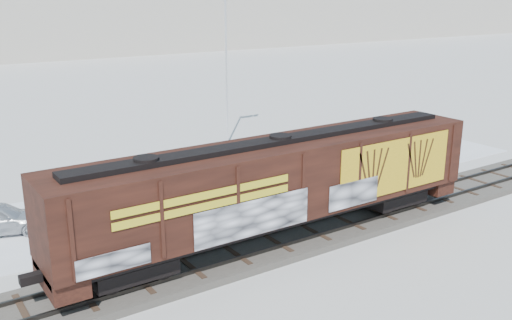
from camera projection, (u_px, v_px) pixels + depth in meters
ground at (310, 236)px, 25.03m from camera, size 500.00×500.00×0.00m
rail_track at (310, 233)px, 24.99m from camera, size 50.00×3.40×0.43m
parking_strip at (223, 189)px, 31.00m from camera, size 40.00×8.00×0.03m
hopper_railcar at (280, 182)px, 23.32m from camera, size 19.22×3.06×4.26m
flagpole at (228, 81)px, 39.09m from camera, size 2.30×0.90×11.97m
car_white at (321, 167)px, 32.36m from camera, size 4.59×2.18×1.45m
car_dark at (380, 147)px, 36.55m from camera, size 5.30×3.00×1.45m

